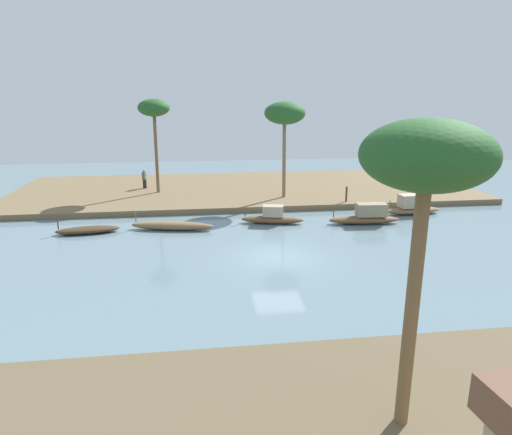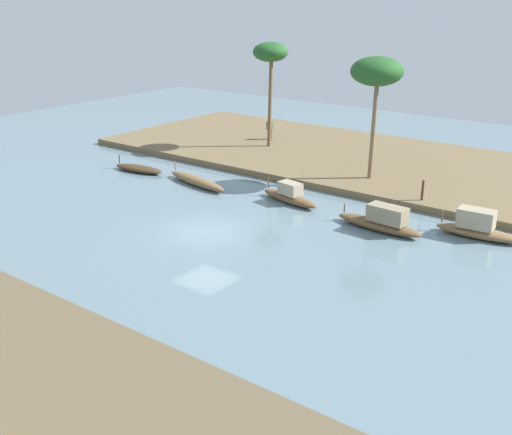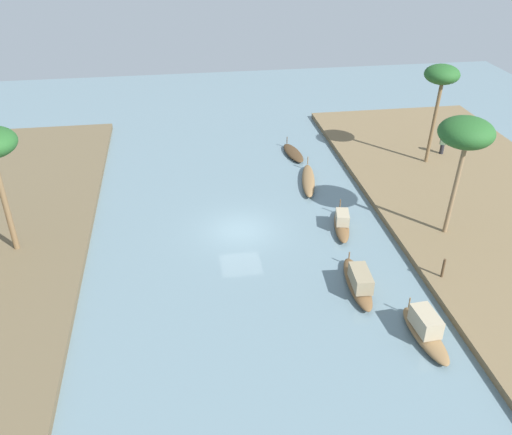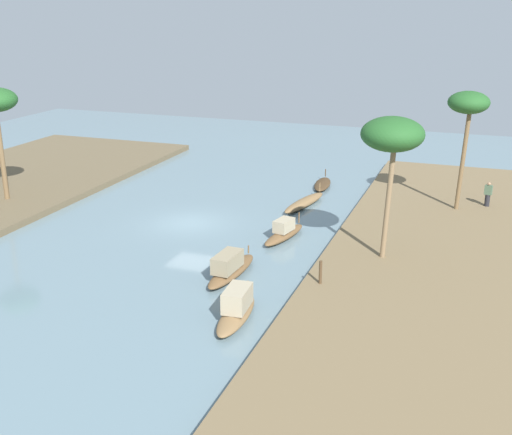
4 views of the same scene
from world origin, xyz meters
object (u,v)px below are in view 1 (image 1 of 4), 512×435
at_px(sampan_near_left_bank, 412,207).
at_px(sampan_foreground, 273,217).
at_px(person_on_near_bank, 144,179).
at_px(mooring_post, 346,194).
at_px(palm_tree_left_far, 154,110).
at_px(sampan_upstream_small, 367,216).
at_px(sampan_downstream_large, 88,230).
at_px(palm_tree_right_tall, 426,163).
at_px(sampan_midstream, 172,226).
at_px(palm_tree_left_near, 285,114).

bearing_deg(sampan_near_left_bank, sampan_foreground, 2.07).
xyz_separation_m(sampan_foreground, person_on_near_bank, (8.94, -10.47, 0.74)).
xyz_separation_m(sampan_near_left_bank, person_on_near_bank, (18.79, -9.43, 0.64)).
xyz_separation_m(sampan_near_left_bank, mooring_post, (3.83, -2.56, 0.44)).
distance_m(sampan_near_left_bank, mooring_post, 4.62).
distance_m(person_on_near_bank, palm_tree_left_far, 5.98).
relative_size(sampan_upstream_small, sampan_downstream_large, 1.22).
xyz_separation_m(sampan_upstream_small, palm_tree_right_tall, (5.98, 18.02, 6.13)).
relative_size(sampan_midstream, person_on_near_bank, 3.33).
distance_m(sampan_downstream_large, palm_tree_left_near, 15.85).
xyz_separation_m(person_on_near_bank, palm_tree_left_far, (-1.22, 1.66, 5.62)).
distance_m(sampan_downstream_large, sampan_midstream, 4.93).
xyz_separation_m(sampan_midstream, sampan_near_left_bank, (-16.11, -1.64, 0.25)).
distance_m(person_on_near_bank, palm_tree_left_near, 12.91).
bearing_deg(sampan_upstream_small, mooring_post, -87.94).
bearing_deg(sampan_midstream, sampan_upstream_small, -169.50).
relative_size(sampan_foreground, person_on_near_bank, 2.63).
bearing_deg(palm_tree_right_tall, sampan_foreground, -90.27).
relative_size(sampan_foreground, mooring_post, 3.71).
height_order(sampan_upstream_small, mooring_post, mooring_post).
bearing_deg(palm_tree_right_tall, palm_tree_left_far, -74.58).
relative_size(sampan_upstream_small, palm_tree_right_tall, 0.64).
bearing_deg(sampan_midstream, person_on_near_bank, -64.73).
height_order(sampan_near_left_bank, person_on_near_bank, person_on_near_bank).
relative_size(person_on_near_bank, mooring_post, 1.41).
bearing_deg(palm_tree_right_tall, mooring_post, -105.23).
bearing_deg(sampan_downstream_large, palm_tree_right_tall, 114.60).
height_order(sampan_upstream_small, person_on_near_bank, person_on_near_bank).
bearing_deg(person_on_near_bank, palm_tree_right_tall, -149.18).
distance_m(sampan_downstream_large, sampan_near_left_bank, 21.11).
bearing_deg(palm_tree_left_far, sampan_downstream_large, 69.84).
height_order(sampan_near_left_bank, palm_tree_left_far, palm_tree_left_far).
xyz_separation_m(sampan_near_left_bank, palm_tree_right_tall, (9.94, 19.90, 6.11)).
xyz_separation_m(sampan_upstream_small, palm_tree_left_far, (13.62, -9.65, 6.28)).
distance_m(sampan_midstream, palm_tree_left_far, 11.53).
bearing_deg(palm_tree_left_far, sampan_near_left_bank, 156.15).
bearing_deg(sampan_upstream_small, palm_tree_left_far, -31.59).
distance_m(mooring_post, palm_tree_left_far, 15.81).
distance_m(sampan_midstream, sampan_near_left_bank, 16.20).
bearing_deg(sampan_foreground, person_on_near_bank, -37.58).
bearing_deg(sampan_upstream_small, sampan_downstream_large, 3.05).
relative_size(sampan_upstream_small, sampan_near_left_bank, 1.14).
distance_m(sampan_midstream, sampan_foreground, 6.29).
distance_m(sampan_midstream, palm_tree_left_near, 12.08).
height_order(sampan_midstream, sampan_near_left_bank, sampan_near_left_bank).
xyz_separation_m(sampan_upstream_small, person_on_near_bank, (14.83, -11.31, 0.66)).
height_order(palm_tree_left_far, palm_tree_right_tall, palm_tree_left_far).
height_order(sampan_midstream, palm_tree_right_tall, palm_tree_right_tall).
xyz_separation_m(sampan_upstream_small, sampan_midstream, (12.16, -0.25, -0.23)).
relative_size(sampan_upstream_small, person_on_near_bank, 2.96).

